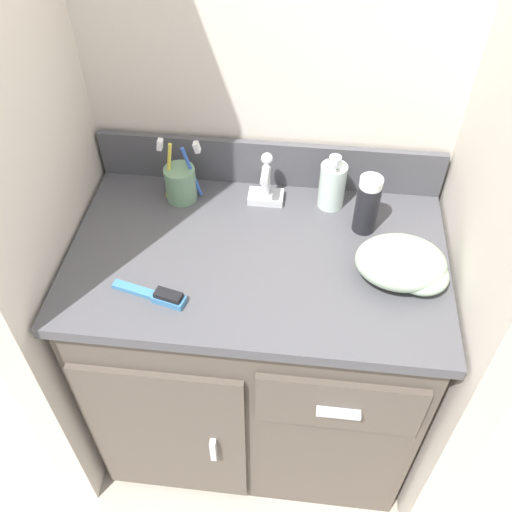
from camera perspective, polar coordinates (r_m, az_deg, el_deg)
ground_plane at (r=2.01m, az=0.09°, el=-16.06°), size 6.00×6.00×0.00m
wall_back at (r=1.43m, az=1.70°, el=17.82°), size 1.07×0.08×2.20m
wall_left at (r=1.30m, az=-22.64°, el=10.88°), size 0.08×0.63×2.20m
vanity at (r=1.64m, az=0.04°, el=-9.23°), size 0.89×0.57×0.81m
backsplash at (r=1.50m, az=1.30°, el=9.25°), size 0.89×0.02×0.13m
sink_faucet at (r=1.45m, az=1.00°, el=7.03°), size 0.09×0.09×0.14m
toothbrush_cup at (r=1.47m, az=-7.56°, el=7.29°), size 0.10×0.08×0.18m
soap_dispenser at (r=1.44m, az=7.63°, el=7.09°), size 0.07×0.07×0.15m
shaving_cream_can at (r=1.38m, az=11.06°, el=5.06°), size 0.06×0.06×0.15m
hairbrush at (r=1.26m, az=-9.72°, el=-3.91°), size 0.17×0.07×0.03m
hand_towel at (r=1.31m, az=14.71°, el=-0.88°), size 0.21×0.16×0.09m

